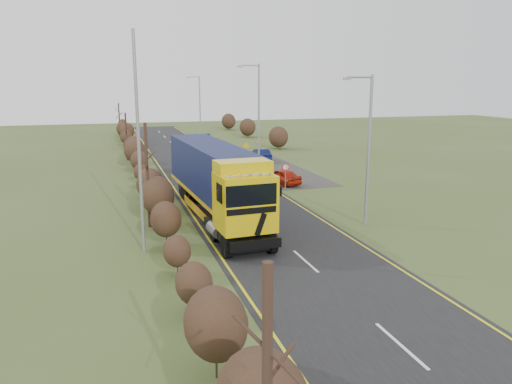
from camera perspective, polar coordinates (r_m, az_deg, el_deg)
The scene contains 14 objects.
ground at distance 27.38m, azimuth 2.46°, elevation -5.13°, with size 160.00×160.00×0.00m, color #3F491F.
road at distance 36.62m, azimuth -2.71°, elevation -0.55°, with size 8.00×120.00×0.02m, color black.
layby at distance 47.83m, azimuth 1.90°, elevation 2.57°, with size 6.00×18.00×0.02m, color #33302D.
lane_markings at distance 36.33m, azimuth -2.59°, elevation -0.62°, with size 7.52×116.00×0.01m.
hedgerow at distance 33.28m, azimuth -11.89°, elevation 0.69°, with size 2.24×102.04×6.05m.
lorry at distance 30.73m, azimuth -4.60°, elevation 1.74°, with size 3.44×16.34×4.52m.
car_red_hatchback at distance 40.96m, azimuth 2.93°, elevation 1.77°, with size 1.53×3.80×1.30m, color #9C1A07.
car_blue_sedan at distance 52.80m, azimuth 0.54°, elevation 4.24°, with size 1.40×4.02×1.32m, color #0A1039.
streetlight_near at distance 29.40m, azimuth 12.60°, elevation 5.34°, with size 1.85×0.18×8.67m.
streetlight_mid at distance 45.00m, azimuth 0.16°, elevation 8.89°, with size 2.08×0.20×9.80m.
streetlight_far at distance 72.73m, azimuth -6.52°, elevation 9.87°, with size 1.92×0.18×9.03m.
left_pole at distance 24.51m, azimuth -13.24°, elevation 5.23°, with size 0.16×0.16×10.65m, color gray.
speed_sign at distance 38.49m, azimuth 3.40°, elevation 2.32°, with size 0.59×0.10×2.14m.
warning_board at distance 53.95m, azimuth -1.15°, elevation 4.91°, with size 0.71×0.11×1.85m.
Camera 1 is at (-8.68, -24.59, 8.33)m, focal length 35.00 mm.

